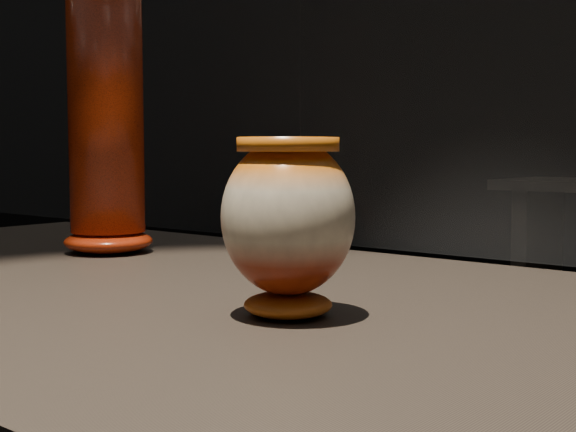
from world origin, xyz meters
The scene contains 2 objects.
main_vase centered at (0.01, -0.06, 0.99)m, with size 0.15×0.15×0.17m.
tall_vase centered at (-0.51, 0.13, 1.11)m, with size 0.15×0.15×0.43m.
Camera 1 is at (0.49, -0.65, 1.06)m, focal length 50.00 mm.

